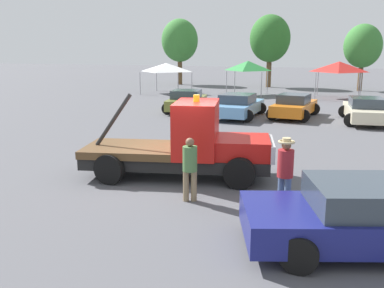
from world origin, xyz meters
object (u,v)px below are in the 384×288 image
(tree_right, at_px, (270,39))
(parked_car_skyblue, at_px, (238,106))
(tow_truck, at_px, (188,146))
(parked_car_orange, at_px, (294,106))
(canopy_tent_white, at_px, (167,67))
(canopy_tent_green, at_px, (248,66))
(person_near_truck, at_px, (285,168))
(parked_car_olive, at_px, (187,101))
(tree_center, at_px, (363,46))
(foreground_car, at_px, (379,217))
(tree_left, at_px, (180,41))
(canopy_tent_red, at_px, (339,67))
(parked_car_cream, at_px, (365,110))
(person_at_hood, at_px, (190,165))

(tree_right, bearing_deg, parked_car_skyblue, -85.53)
(tow_truck, distance_m, parked_car_orange, 12.88)
(canopy_tent_white, distance_m, canopy_tent_green, 7.01)
(person_near_truck, xyz_separation_m, parked_car_olive, (-7.82, 14.84, -0.40))
(person_near_truck, bearing_deg, tree_right, 44.39)
(tow_truck, distance_m, tree_center, 31.46)
(canopy_tent_white, relative_size, tree_center, 0.59)
(foreground_car, distance_m, person_near_truck, 2.50)
(person_near_truck, xyz_separation_m, parked_car_skyblue, (-4.29, 13.60, -0.40))
(parked_car_skyblue, height_order, tree_left, tree_left)
(parked_car_orange, bearing_deg, foreground_car, -161.52)
(parked_car_orange, bearing_deg, canopy_tent_red, -4.41)
(parked_car_skyblue, relative_size, tree_center, 0.79)
(tree_left, bearing_deg, foreground_car, -63.72)
(tree_left, bearing_deg, parked_car_orange, -53.70)
(parked_car_cream, xyz_separation_m, canopy_tent_red, (-1.53, 11.34, 1.79))
(canopy_tent_red, relative_size, tree_left, 0.47)
(tow_truck, distance_m, tree_right, 32.24)
(parked_car_orange, relative_size, tree_center, 0.75)
(parked_car_olive, distance_m, tree_center, 20.90)
(person_near_truck, height_order, canopy_tent_red, canopy_tent_red)
(person_at_hood, bearing_deg, canopy_tent_red, 151.76)
(canopy_tent_red, bearing_deg, tree_right, 128.94)
(person_at_hood, bearing_deg, canopy_tent_green, 167.67)
(person_at_hood, xyz_separation_m, tree_left, (-13.11, 33.95, 3.68))
(person_at_hood, xyz_separation_m, parked_car_orange, (1.03, 14.70, -0.30))
(person_near_truck, relative_size, parked_car_skyblue, 0.38)
(tow_truck, height_order, person_at_hood, tow_truck)
(parked_car_skyblue, relative_size, canopy_tent_red, 1.45)
(canopy_tent_red, distance_m, tree_right, 10.95)
(canopy_tent_white, relative_size, canopy_tent_green, 1.20)
(canopy_tent_red, bearing_deg, parked_car_cream, -82.30)
(parked_car_cream, relative_size, tree_left, 0.69)
(parked_car_olive, xyz_separation_m, parked_car_cream, (10.21, -0.80, 0.00))
(parked_car_olive, bearing_deg, tree_right, -15.15)
(tow_truck, distance_m, person_at_hood, 2.09)
(parked_car_cream, distance_m, canopy_tent_red, 11.58)
(foreground_car, distance_m, canopy_tent_green, 28.25)
(parked_car_olive, relative_size, canopy_tent_green, 1.56)
(person_near_truck, xyz_separation_m, tree_left, (-15.45, 33.81, 3.59))
(parked_car_cream, bearing_deg, canopy_tent_white, 50.26)
(canopy_tent_red, distance_m, tree_left, 18.49)
(tree_center, xyz_separation_m, tree_right, (-8.57, 1.13, 0.74))
(person_at_hood, relative_size, parked_car_orange, 0.36)
(foreground_car, xyz_separation_m, canopy_tent_green, (-8.26, 26.96, 1.77))
(parked_car_skyblue, height_order, parked_car_orange, same)
(person_at_hood, height_order, tree_right, tree_right)
(parked_car_skyblue, relative_size, canopy_tent_white, 1.35)
(person_at_hood, xyz_separation_m, parked_car_skyblue, (-1.95, 13.75, -0.30))
(person_near_truck, xyz_separation_m, canopy_tent_red, (0.86, 25.38, 1.39))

